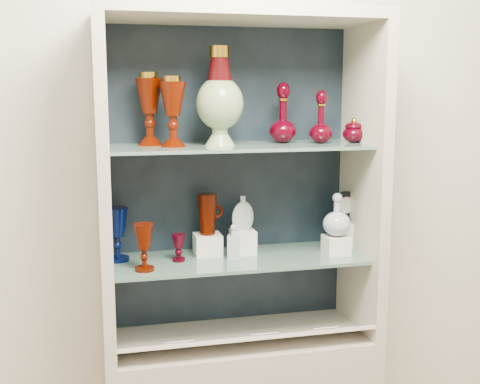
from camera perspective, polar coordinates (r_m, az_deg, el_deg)
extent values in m
cube|color=white|center=(2.38, -1.21, 3.24)|extent=(3.50, 0.02, 2.80)
cube|color=black|center=(2.36, -1.05, 1.35)|extent=(0.98, 0.02, 1.15)
cube|color=#BDB4A2|center=(2.12, -12.75, 0.17)|extent=(0.04, 0.40, 1.15)
cube|color=#BDB4A2|center=(2.33, 11.58, 1.06)|extent=(0.04, 0.40, 1.15)
cube|color=#BDB4A2|center=(2.16, 0.00, 16.43)|extent=(1.00, 0.40, 0.04)
cube|color=slate|center=(2.25, -0.12, -6.35)|extent=(0.92, 0.34, 0.01)
cube|color=slate|center=(2.18, -0.12, 4.35)|extent=(0.92, 0.34, 0.01)
cube|color=#BDB4A2|center=(2.22, 0.66, -13.81)|extent=(0.92, 0.17, 0.09)
cube|color=white|center=(2.18, -5.86, -13.97)|extent=(0.10, 0.06, 0.03)
cube|color=white|center=(2.23, 2.15, -13.31)|extent=(0.10, 0.06, 0.03)
cube|color=white|center=(2.30, 7.87, -12.69)|extent=(0.10, 0.06, 0.03)
cube|color=silver|center=(2.28, -3.09, -5.00)|extent=(0.10, 0.10, 0.08)
cube|color=silver|center=(2.29, 0.27, -4.75)|extent=(0.09, 0.09, 0.09)
cube|color=silver|center=(2.32, 9.10, -4.98)|extent=(0.09, 0.09, 0.07)
cube|color=silver|center=(2.42, 9.87, -4.02)|extent=(0.08, 0.08, 0.10)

